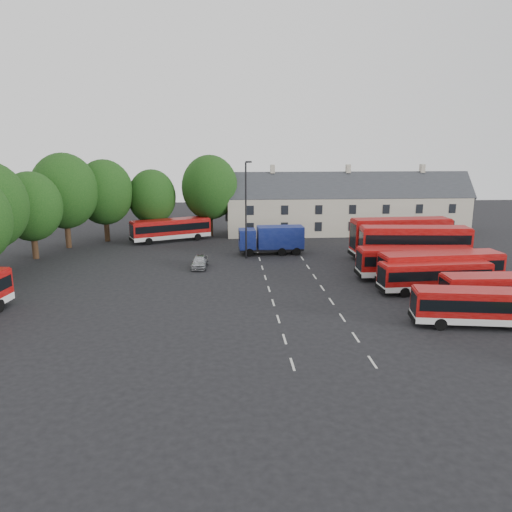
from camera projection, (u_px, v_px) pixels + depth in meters
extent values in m
plane|color=black|center=(271.00, 296.00, 44.19)|extent=(140.00, 140.00, 0.00)
cube|color=beige|center=(292.00, 364.00, 30.58)|extent=(0.15, 1.80, 0.01)
cube|color=beige|center=(285.00, 339.00, 34.47)|extent=(0.15, 1.80, 0.01)
cube|color=beige|center=(278.00, 319.00, 38.36)|extent=(0.15, 1.80, 0.01)
cube|color=beige|center=(273.00, 303.00, 42.25)|extent=(0.15, 1.80, 0.01)
cube|color=beige|center=(269.00, 289.00, 46.14)|extent=(0.15, 1.80, 0.01)
cube|color=beige|center=(265.00, 277.00, 50.02)|extent=(0.15, 1.80, 0.01)
cube|color=beige|center=(262.00, 268.00, 53.91)|extent=(0.15, 1.80, 0.01)
cube|color=beige|center=(260.00, 259.00, 57.80)|extent=(0.15, 1.80, 0.01)
cube|color=beige|center=(257.00, 252.00, 61.69)|extent=(0.15, 1.80, 0.01)
cube|color=beige|center=(372.00, 362.00, 30.90)|extent=(0.15, 1.80, 0.01)
cube|color=beige|center=(356.00, 337.00, 34.78)|extent=(0.15, 1.80, 0.01)
cube|color=beige|center=(342.00, 317.00, 38.67)|extent=(0.15, 1.80, 0.01)
cube|color=beige|center=(331.00, 301.00, 42.56)|extent=(0.15, 1.80, 0.01)
cube|color=beige|center=(322.00, 288.00, 46.45)|extent=(0.15, 1.80, 0.01)
cube|color=beige|center=(315.00, 277.00, 50.34)|extent=(0.15, 1.80, 0.01)
cube|color=beige|center=(308.00, 267.00, 54.23)|extent=(0.15, 1.80, 0.01)
cube|color=beige|center=(302.00, 258.00, 58.12)|extent=(0.15, 1.80, 0.01)
cube|color=beige|center=(297.00, 251.00, 62.01)|extent=(0.15, 1.80, 0.01)
cylinder|color=black|center=(35.00, 243.00, 57.69)|extent=(0.70, 0.70, 3.67)
ellipsoid|color=#11360E|center=(31.00, 206.00, 56.73)|extent=(6.93, 6.93, 7.97)
cylinder|color=black|center=(68.00, 231.00, 63.57)|extent=(0.70, 0.70, 4.38)
ellipsoid|color=#11360E|center=(64.00, 191.00, 62.43)|extent=(8.25, 8.25, 9.49)
cylinder|color=black|center=(107.00, 227.00, 67.75)|extent=(0.70, 0.70, 4.02)
ellipsoid|color=#11360E|center=(104.00, 192.00, 66.70)|extent=(7.59, 7.59, 8.73)
cylinder|color=black|center=(153.00, 226.00, 70.14)|extent=(0.70, 0.70, 3.50)
ellipsoid|color=#11360E|center=(152.00, 197.00, 69.22)|extent=(6.60, 6.60, 7.59)
cylinder|color=black|center=(210.00, 221.00, 71.54)|extent=(0.70, 0.70, 4.20)
ellipsoid|color=#11360E|center=(210.00, 187.00, 70.44)|extent=(7.92, 7.92, 9.11)
cube|color=beige|center=(346.00, 215.00, 73.63)|extent=(35.00, 7.00, 5.50)
cube|color=#2D3035|center=(347.00, 196.00, 73.01)|extent=(35.70, 7.13, 7.13)
cube|color=beige|center=(273.00, 169.00, 71.42)|extent=(0.60, 0.90, 1.20)
cube|color=beige|center=(348.00, 169.00, 72.12)|extent=(0.60, 0.90, 1.20)
cube|color=beige|center=(422.00, 168.00, 72.81)|extent=(0.60, 0.90, 1.20)
cube|color=silver|center=(482.00, 318.00, 36.65)|extent=(10.19, 3.81, 0.50)
cube|color=#930B09|center=(483.00, 303.00, 36.39)|extent=(10.19, 3.81, 1.77)
cube|color=black|center=(483.00, 302.00, 36.38)|extent=(9.81, 3.80, 0.86)
cube|color=#930B09|center=(485.00, 291.00, 36.18)|extent=(9.98, 3.68, 0.11)
cylinder|color=black|center=(441.00, 324.00, 36.00)|extent=(0.93, 0.39, 0.91)
cube|color=silver|center=(507.00, 302.00, 40.07)|extent=(10.63, 2.73, 0.53)
cube|color=#930B09|center=(509.00, 288.00, 39.80)|extent=(10.63, 2.73, 1.87)
cube|color=black|center=(509.00, 287.00, 39.79)|extent=(10.21, 2.78, 0.91)
cube|color=#930B09|center=(510.00, 276.00, 39.58)|extent=(10.42, 2.63, 0.12)
cylinder|color=black|center=(472.00, 310.00, 38.96)|extent=(0.97, 0.30, 0.96)
cube|color=silver|center=(434.00, 285.00, 44.92)|extent=(10.07, 2.86, 0.50)
cube|color=#930B09|center=(435.00, 273.00, 44.66)|extent=(10.07, 2.86, 1.76)
cube|color=black|center=(435.00, 272.00, 44.65)|extent=(9.67, 2.89, 0.86)
cube|color=#930B09|center=(436.00, 263.00, 44.45)|extent=(9.86, 2.75, 0.11)
cylinder|color=black|center=(404.00, 292.00, 43.60)|extent=(0.92, 0.31, 0.90)
cylinder|color=black|center=(461.00, 283.00, 46.35)|extent=(0.92, 0.31, 0.90)
cube|color=silver|center=(439.00, 278.00, 46.83)|extent=(11.67, 3.48, 0.58)
cube|color=#930B09|center=(441.00, 264.00, 46.54)|extent=(11.67, 3.48, 2.04)
cube|color=black|center=(441.00, 264.00, 46.52)|extent=(11.21, 3.51, 0.99)
cube|color=#930B09|center=(442.00, 253.00, 46.29)|extent=(11.43, 3.36, 0.13)
cylinder|color=black|center=(408.00, 286.00, 45.25)|extent=(1.06, 0.37, 1.05)
cylinder|color=black|center=(469.00, 276.00, 48.54)|extent=(1.06, 0.37, 1.05)
cube|color=silver|center=(414.00, 271.00, 49.30)|extent=(11.27, 2.77, 0.56)
cube|color=#930B09|center=(415.00, 259.00, 49.02)|extent=(11.27, 2.77, 1.99)
cube|color=black|center=(415.00, 258.00, 49.01)|extent=(10.83, 2.83, 0.97)
cube|color=#930B09|center=(416.00, 248.00, 48.78)|extent=(11.05, 2.67, 0.12)
cylinder|color=black|center=(382.00, 278.00, 48.09)|extent=(1.03, 0.31, 1.02)
cylinder|color=black|center=(445.00, 271.00, 50.65)|extent=(1.03, 0.31, 1.02)
cube|color=silver|center=(413.00, 262.00, 53.02)|extent=(11.45, 3.52, 0.56)
cube|color=#930B09|center=(414.00, 244.00, 52.57)|extent=(11.45, 3.52, 3.43)
cube|color=black|center=(414.00, 250.00, 52.72)|extent=(11.00, 3.54, 0.97)
cube|color=#930B09|center=(416.00, 227.00, 52.17)|extent=(11.21, 3.40, 0.12)
cylinder|color=black|center=(381.00, 267.00, 52.02)|extent=(1.05, 0.37, 1.02)
cylinder|color=black|center=(443.00, 262.00, 54.13)|extent=(1.05, 0.37, 1.02)
cube|color=black|center=(415.00, 238.00, 52.42)|extent=(11.00, 3.54, 0.97)
cube|color=silver|center=(399.00, 251.00, 58.22)|extent=(11.53, 3.21, 0.57)
cube|color=#930B09|center=(400.00, 234.00, 57.77)|extent=(11.53, 3.21, 3.47)
cube|color=black|center=(400.00, 240.00, 57.92)|extent=(11.08, 3.25, 0.99)
cube|color=#930B09|center=(401.00, 219.00, 57.37)|extent=(11.30, 3.09, 0.12)
cylinder|color=black|center=(373.00, 257.00, 56.73)|extent=(1.05, 0.35, 1.04)
cylinder|color=black|center=(424.00, 251.00, 59.85)|extent=(1.05, 0.35, 1.04)
cube|color=black|center=(401.00, 228.00, 57.62)|extent=(11.08, 3.25, 0.99)
cube|color=silver|center=(171.00, 236.00, 68.03)|extent=(10.79, 6.47, 0.53)
cube|color=#930B09|center=(171.00, 227.00, 67.76)|extent=(10.79, 6.47, 1.90)
cube|color=black|center=(171.00, 227.00, 67.75)|extent=(10.42, 6.35, 0.92)
cube|color=#930B09|center=(170.00, 220.00, 67.53)|extent=(10.55, 6.30, 0.12)
cylinder|color=black|center=(149.00, 241.00, 65.62)|extent=(1.00, 0.64, 0.97)
cylinder|color=black|center=(192.00, 234.00, 70.56)|extent=(1.00, 0.64, 0.97)
cube|color=black|center=(271.00, 249.00, 60.32)|extent=(7.78, 2.33, 0.29)
cube|color=navy|center=(247.00, 239.00, 59.74)|extent=(2.02, 2.48, 2.31)
cube|color=black|center=(240.00, 236.00, 59.57)|extent=(0.17, 2.05, 1.16)
cube|color=navy|center=(280.00, 237.00, 60.10)|extent=(5.58, 2.61, 2.60)
cylinder|color=black|center=(250.00, 253.00, 59.02)|extent=(0.97, 0.31, 0.96)
cylinder|color=black|center=(293.00, 248.00, 61.69)|extent=(0.97, 0.31, 0.96)
imported|color=#A6A9AE|center=(200.00, 261.00, 53.76)|extent=(1.88, 4.13, 1.38)
cylinder|color=black|center=(246.00, 211.00, 56.91)|extent=(0.20, 0.20, 11.09)
cube|color=black|center=(249.00, 162.00, 55.75)|extent=(0.71, 0.41, 0.20)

